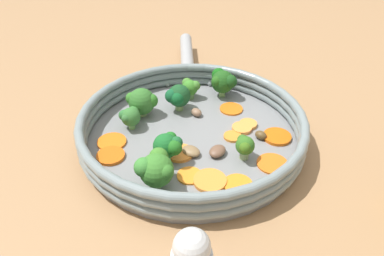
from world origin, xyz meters
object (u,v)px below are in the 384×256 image
(carrot_slice_11, at_px, (242,128))
(carrot_slice_1, at_px, (248,124))
(broccoli_floret_5, at_px, (156,169))
(carrot_slice_6, at_px, (273,163))
(broccoli_floret_1, at_px, (178,96))
(carrot_slice_4, at_px, (231,109))
(mushroom_piece_0, at_px, (217,151))
(broccoli_floret_3, at_px, (170,146))
(carrot_slice_0, at_px, (112,142))
(carrot_slice_8, at_px, (190,176))
(mushroom_piece_2, at_px, (261,135))
(carrot_slice_7, at_px, (277,137))
(mushroom_piece_1, at_px, (191,151))
(broccoli_floret_4, at_px, (142,101))
(broccoli_floret_6, at_px, (190,87))
(carrot_slice_3, at_px, (111,156))
(carrot_slice_5, at_px, (210,181))
(broccoli_floret_0, at_px, (245,146))
(broccoli_floret_2, at_px, (223,81))
(skillet, at_px, (192,138))
(carrot_slice_10, at_px, (180,153))
(mushroom_piece_3, at_px, (196,112))
(broccoli_floret_7, at_px, (130,116))
(carrot_slice_9, at_px, (233,136))
(carrot_slice_2, at_px, (238,185))

(carrot_slice_11, bearing_deg, carrot_slice_1, 75.63)
(carrot_slice_1, relative_size, broccoli_floret_5, 0.56)
(carrot_slice_6, xyz_separation_m, broccoli_floret_1, (-0.20, 0.05, 0.03))
(carrot_slice_4, height_order, mushroom_piece_0, mushroom_piece_0)
(carrot_slice_1, distance_m, broccoli_floret_3, 0.16)
(carrot_slice_0, distance_m, carrot_slice_11, 0.21)
(carrot_slice_1, distance_m, carrot_slice_11, 0.02)
(carrot_slice_8, height_order, broccoli_floret_3, broccoli_floret_3)
(carrot_slice_0, height_order, broccoli_floret_3, broccoli_floret_3)
(carrot_slice_1, height_order, carrot_slice_6, carrot_slice_1)
(broccoli_floret_1, xyz_separation_m, mushroom_piece_2, (0.16, -0.00, -0.02))
(carrot_slice_7, distance_m, mushroom_piece_1, 0.15)
(carrot_slice_1, relative_size, broccoli_floret_4, 0.57)
(carrot_slice_1, distance_m, broccoli_floret_6, 0.14)
(carrot_slice_1, height_order, mushroom_piece_2, mushroom_piece_2)
(carrot_slice_3, relative_size, broccoli_floret_6, 1.16)
(carrot_slice_0, height_order, broccoli_floret_5, broccoli_floret_5)
(carrot_slice_6, distance_m, mushroom_piece_0, 0.08)
(carrot_slice_3, bearing_deg, carrot_slice_5, 10.96)
(broccoli_floret_0, xyz_separation_m, broccoli_floret_2, (-0.11, 0.15, 0.01))
(carrot_slice_8, distance_m, broccoli_floret_5, 0.06)
(carrot_slice_8, relative_size, mushroom_piece_0, 1.19)
(broccoli_floret_1, bearing_deg, broccoli_floret_5, -65.85)
(skillet, height_order, carrot_slice_7, carrot_slice_7)
(carrot_slice_10, height_order, broccoli_floret_4, broccoli_floret_4)
(skillet, height_order, carrot_slice_1, carrot_slice_1)
(broccoli_floret_0, bearing_deg, carrot_slice_6, 13.89)
(carrot_slice_4, relative_size, broccoli_floret_3, 0.87)
(carrot_slice_4, height_order, mushroom_piece_3, mushroom_piece_3)
(carrot_slice_1, relative_size, carrot_slice_5, 0.64)
(broccoli_floret_6, distance_m, mushroom_piece_1, 0.17)
(carrot_slice_8, bearing_deg, mushroom_piece_2, 69.01)
(broccoli_floret_7, distance_m, mushroom_piece_2, 0.22)
(skillet, bearing_deg, carrot_slice_11, 42.19)
(broccoli_floret_1, relative_size, broccoli_floret_4, 0.93)
(skillet, distance_m, broccoli_floret_3, 0.08)
(carrot_slice_0, relative_size, broccoli_floret_5, 0.86)
(carrot_slice_10, bearing_deg, broccoli_floret_3, -98.03)
(carrot_slice_0, distance_m, carrot_slice_5, 0.18)
(skillet, bearing_deg, broccoli_floret_0, -5.41)
(carrot_slice_7, xyz_separation_m, broccoli_floret_2, (-0.14, 0.07, 0.03))
(carrot_slice_9, height_order, broccoli_floret_6, broccoli_floret_6)
(skillet, distance_m, carrot_slice_1, 0.10)
(carrot_slice_0, height_order, carrot_slice_2, same)
(carrot_slice_10, bearing_deg, carrot_slice_0, -163.49)
(broccoli_floret_4, bearing_deg, carrot_slice_5, -25.71)
(broccoli_floret_5, bearing_deg, carrot_slice_8, 54.66)
(carrot_slice_3, height_order, broccoli_floret_2, broccoli_floret_2)
(carrot_slice_7, distance_m, broccoli_floret_7, 0.24)
(carrot_slice_0, relative_size, broccoli_floret_2, 0.86)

